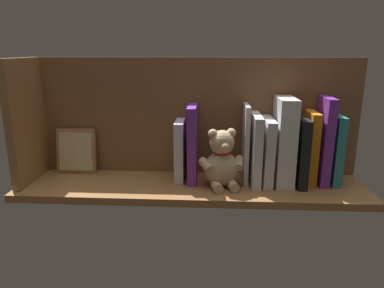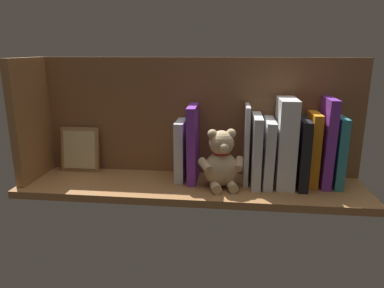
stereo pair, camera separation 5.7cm
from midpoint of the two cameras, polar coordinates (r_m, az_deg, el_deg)
name	(u,v)px [view 1 (the left image)]	position (r cm, az deg, el deg)	size (l,w,h in cm)	color
ground_plane	(192,186)	(110.01, -1.50, -6.81)	(104.22, 25.77, 2.20)	#9E6B3D
shelf_back_panel	(194,117)	(114.69, -1.12, 4.40)	(104.22, 1.50, 37.33)	brown
shelf_side_divider	(26,121)	(119.47, -26.32, 3.27)	(2.40, 19.77, 37.33)	#9E6B3D
book_0	(334,149)	(114.59, 20.55, -0.79)	(2.53, 11.70, 20.92)	teal
book_1	(323,141)	(112.80, 18.99, 0.50)	(2.71, 11.98, 26.21)	purple
book_2	(310,147)	(112.96, 17.09, -0.50)	(2.62, 10.89, 21.73)	orange
book_3	(300,151)	(110.60, 15.51, -1.06)	(2.67, 14.60, 20.40)	black
dictionary_thick_white	(284,141)	(109.22, 13.09, 0.44)	(5.26, 13.81, 26.08)	white
book_4	(267,151)	(109.11, 10.48, -1.12)	(2.76, 14.40, 19.87)	silver
book_5	(255,149)	(108.25, 8.65, -0.83)	(2.57, 15.02, 21.08)	silver
book_6	(246,143)	(109.35, 7.11, 0.11)	(1.35, 11.53, 23.73)	silver
teddy_bear	(222,161)	(105.00, 3.23, -2.79)	(13.80, 12.85, 17.52)	#D1B284
book_7	(191,144)	(108.80, -1.60, 0.07)	(2.65, 13.03, 23.46)	purple
book_8	(180,150)	(110.66, -3.42, -1.01)	(2.78, 11.26, 18.57)	silver
picture_frame_leaning	(76,151)	(123.40, -19.37, -1.11)	(12.88, 3.50, 14.83)	#A87A4C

